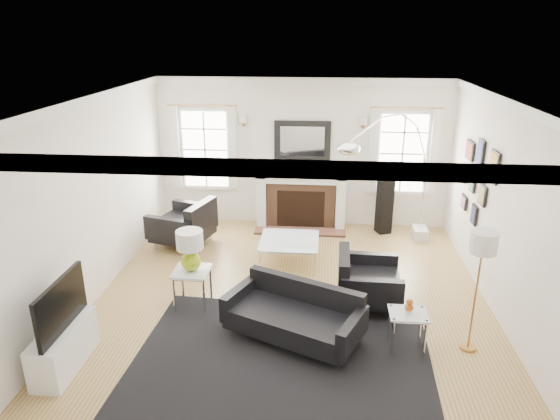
# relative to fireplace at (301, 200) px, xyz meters

# --- Properties ---
(floor) EXTENTS (6.00, 6.00, 0.00)m
(floor) POSITION_rel_fireplace_xyz_m (0.00, -2.79, -0.54)
(floor) COLOR olive
(floor) RESTS_ON ground
(back_wall) EXTENTS (5.50, 0.04, 2.80)m
(back_wall) POSITION_rel_fireplace_xyz_m (0.00, 0.21, 0.86)
(back_wall) COLOR white
(back_wall) RESTS_ON floor
(front_wall) EXTENTS (5.50, 0.04, 2.80)m
(front_wall) POSITION_rel_fireplace_xyz_m (0.00, -5.79, 0.86)
(front_wall) COLOR white
(front_wall) RESTS_ON floor
(left_wall) EXTENTS (0.04, 6.00, 2.80)m
(left_wall) POSITION_rel_fireplace_xyz_m (-2.75, -2.79, 0.86)
(left_wall) COLOR white
(left_wall) RESTS_ON floor
(right_wall) EXTENTS (0.04, 6.00, 2.80)m
(right_wall) POSITION_rel_fireplace_xyz_m (2.75, -2.79, 0.86)
(right_wall) COLOR white
(right_wall) RESTS_ON floor
(ceiling) EXTENTS (5.50, 6.00, 0.02)m
(ceiling) POSITION_rel_fireplace_xyz_m (0.00, -2.79, 2.26)
(ceiling) COLOR white
(ceiling) RESTS_ON back_wall
(crown_molding) EXTENTS (5.50, 6.00, 0.12)m
(crown_molding) POSITION_rel_fireplace_xyz_m (0.00, -2.79, 2.20)
(crown_molding) COLOR white
(crown_molding) RESTS_ON back_wall
(fireplace) EXTENTS (1.70, 0.69, 1.11)m
(fireplace) POSITION_rel_fireplace_xyz_m (0.00, 0.00, 0.00)
(fireplace) COLOR white
(fireplace) RESTS_ON floor
(mantel_mirror) EXTENTS (1.05, 0.07, 0.75)m
(mantel_mirror) POSITION_rel_fireplace_xyz_m (0.00, 0.16, 1.11)
(mantel_mirror) COLOR black
(mantel_mirror) RESTS_ON back_wall
(window_left) EXTENTS (1.24, 0.15, 1.62)m
(window_left) POSITION_rel_fireplace_xyz_m (-1.85, 0.16, 0.92)
(window_left) COLOR white
(window_left) RESTS_ON back_wall
(window_right) EXTENTS (1.24, 0.15, 1.62)m
(window_right) POSITION_rel_fireplace_xyz_m (1.85, 0.16, 0.92)
(window_right) COLOR white
(window_right) RESTS_ON back_wall
(gallery_wall) EXTENTS (0.04, 1.73, 1.29)m
(gallery_wall) POSITION_rel_fireplace_xyz_m (2.72, -1.50, 0.99)
(gallery_wall) COLOR black
(gallery_wall) RESTS_ON right_wall
(tv_unit) EXTENTS (0.35, 1.00, 1.09)m
(tv_unit) POSITION_rel_fireplace_xyz_m (-2.44, -4.49, -0.21)
(tv_unit) COLOR white
(tv_unit) RESTS_ON floor
(area_rug) EXTENTS (3.57, 3.03, 0.01)m
(area_rug) POSITION_rel_fireplace_xyz_m (-0.02, -4.36, -0.54)
(area_rug) COLOR black
(area_rug) RESTS_ON floor
(sofa) EXTENTS (1.83, 1.37, 0.55)m
(sofa) POSITION_rel_fireplace_xyz_m (0.11, -3.68, -0.25)
(sofa) COLOR black
(sofa) RESTS_ON floor
(armchair_left) EXTENTS (1.14, 1.22, 0.68)m
(armchair_left) POSITION_rel_fireplace_xyz_m (-1.97, -1.06, -0.16)
(armchair_left) COLOR black
(armchair_left) RESTS_ON floor
(armchair_right) EXTENTS (0.87, 0.96, 0.63)m
(armchair_right) POSITION_rel_fireplace_xyz_m (1.02, -2.82, -0.19)
(armchair_right) COLOR black
(armchair_right) RESTS_ON floor
(coffee_table) EXTENTS (0.94, 0.94, 0.42)m
(coffee_table) POSITION_rel_fireplace_xyz_m (-0.11, -1.63, -0.16)
(coffee_table) COLOR silver
(coffee_table) RESTS_ON floor
(side_table_left) EXTENTS (0.49, 0.49, 0.54)m
(side_table_left) POSITION_rel_fireplace_xyz_m (-1.34, -3.05, -0.11)
(side_table_left) COLOR silver
(side_table_left) RESTS_ON floor
(nesting_table) EXTENTS (0.45, 0.38, 0.49)m
(nesting_table) POSITION_rel_fireplace_xyz_m (1.45, -3.82, -0.16)
(nesting_table) COLOR silver
(nesting_table) RESTS_ON floor
(gourd_lamp) EXTENTS (0.36, 0.36, 0.58)m
(gourd_lamp) POSITION_rel_fireplace_xyz_m (-1.34, -3.05, 0.33)
(gourd_lamp) COLOR #9EB917
(gourd_lamp) RESTS_ON side_table_left
(orange_vase) EXTENTS (0.10, 0.10, 0.17)m
(orange_vase) POSITION_rel_fireplace_xyz_m (1.45, -3.82, 0.04)
(orange_vase) COLOR #B15016
(orange_vase) RESTS_ON nesting_table
(arc_floor_lamp) EXTENTS (1.73, 1.60, 2.45)m
(arc_floor_lamp) POSITION_rel_fireplace_xyz_m (1.49, -1.00, 0.78)
(arc_floor_lamp) COLOR white
(arc_floor_lamp) RESTS_ON floor
(stick_floor_lamp) EXTENTS (0.31, 0.31, 1.52)m
(stick_floor_lamp) POSITION_rel_fireplace_xyz_m (2.20, -3.75, 0.78)
(stick_floor_lamp) COLOR #AF793C
(stick_floor_lamp) RESTS_ON floor
(speaker_tower) EXTENTS (0.32, 0.32, 1.23)m
(speaker_tower) POSITION_rel_fireplace_xyz_m (1.56, -0.14, 0.07)
(speaker_tower) COLOR black
(speaker_tower) RESTS_ON floor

